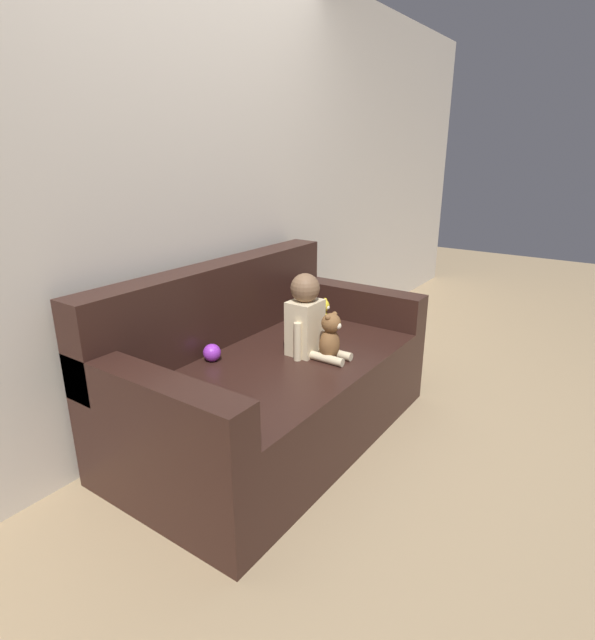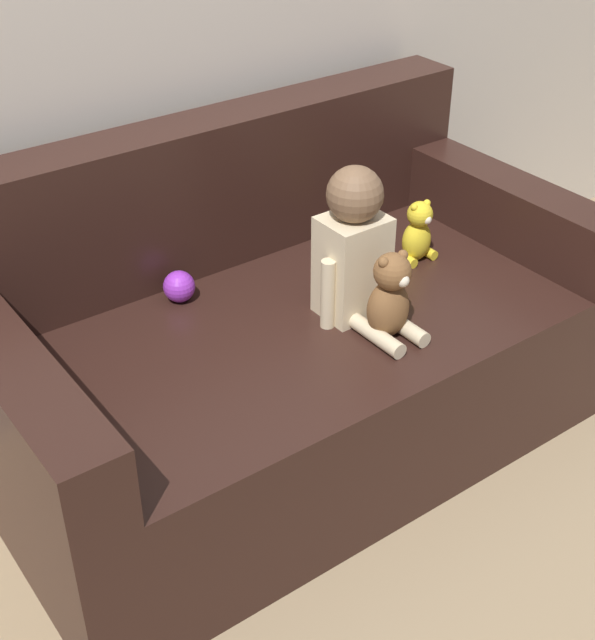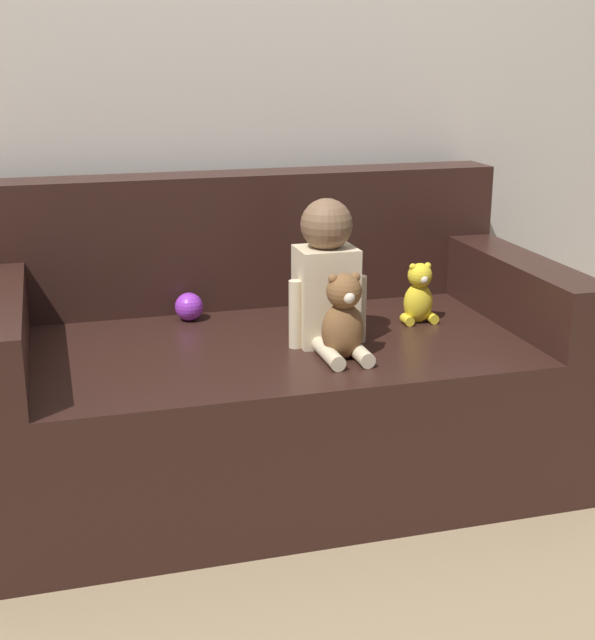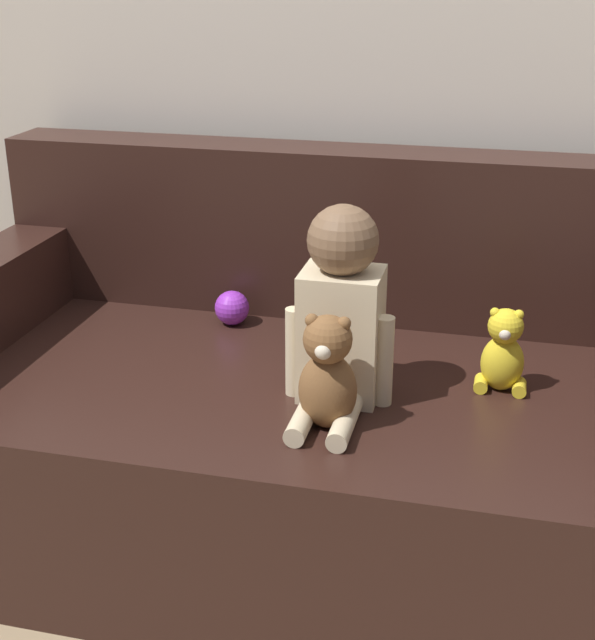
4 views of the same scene
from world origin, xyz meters
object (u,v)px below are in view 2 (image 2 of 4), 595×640
couch (280,344)px  plush_toy_side (418,233)px  teddy_bear_brown (390,296)px  toy_ball (179,286)px  person_baby (355,251)px

couch → plush_toy_side: size_ratio=8.92×
plush_toy_side → teddy_bear_brown: bearing=-142.8°
couch → teddy_bear_brown: (0.14, -0.31, 0.27)m
couch → toy_ball: 0.35m
person_baby → plush_toy_side: bearing=18.9°
teddy_bear_brown → plush_toy_side: (0.35, 0.26, -0.03)m
couch → teddy_bear_brown: couch is taller
couch → toy_ball: couch is taller
couch → teddy_bear_brown: size_ratio=6.97×
toy_ball → couch: bearing=-39.2°
person_baby → toy_ball: 0.53m
couch → person_baby: bearing=-49.9°
plush_toy_side → toy_ball: size_ratio=2.15×
teddy_bear_brown → toy_ball: 0.62m
person_baby → teddy_bear_brown: size_ratio=1.73×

